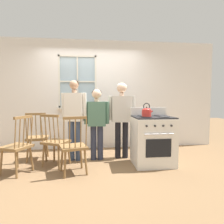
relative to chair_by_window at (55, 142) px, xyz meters
The scene contains 12 objects.
ground_plane 0.84m from the chair_by_window, ahead, with size 16.00×16.00×0.00m, color brown.
wall_back 1.71m from the chair_by_window, 61.08° to the left, with size 6.40×0.16×2.70m.
chair_by_window is the anchor object (origin of this frame).
chair_near_wall 0.59m from the chair_by_window, 135.83° to the left, with size 0.46×0.45×0.98m.
chair_center_cluster 0.65m from the chair_by_window, 152.97° to the right, with size 0.55×0.55×0.98m.
chair_near_stove 0.56m from the chair_by_window, 49.18° to the right, with size 0.51×0.50×0.98m.
person_elderly_left 0.69m from the chair_by_window, 42.77° to the left, with size 0.53×0.28×1.63m.
person_teen_center 0.94m from the chair_by_window, 20.70° to the left, with size 0.51×0.23×1.45m.
person_adult_right 1.46m from the chair_by_window, 15.22° to the left, with size 0.57×0.24×1.59m.
stove 1.84m from the chair_by_window, ahead, with size 0.75×0.68×1.08m.
kettle 1.78m from the chair_by_window, ahead, with size 0.21×0.17×0.25m.
potted_plant 1.44m from the chair_by_window, 68.96° to the left, with size 0.12×0.12×0.28m.
Camera 1 is at (-0.07, -3.65, 1.29)m, focal length 32.00 mm.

